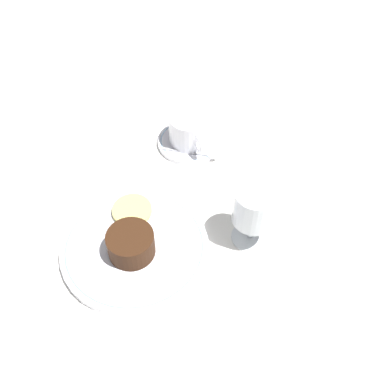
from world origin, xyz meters
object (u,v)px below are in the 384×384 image
object	(u,v)px
dinner_plate	(135,247)
wine_glass	(255,209)
fork	(166,350)
dessert_cake	(131,244)
coffee_cup	(190,128)

from	to	relation	value
dinner_plate	wine_glass	world-z (taller)	wine_glass
fork	dessert_cake	world-z (taller)	dessert_cake
wine_glass	fork	world-z (taller)	wine_glass
coffee_cup	dinner_plate	bearing A→B (deg)	-39.43
dinner_plate	fork	xyz separation A→B (m)	(0.19, -0.01, -0.01)
dessert_cake	coffee_cup	bearing A→B (deg)	140.87
dinner_plate	coffee_cup	size ratio (longest dim) A/B	2.26
dinner_plate	dessert_cake	size ratio (longest dim) A/B	3.19
wine_glass	fork	distance (m)	0.27
coffee_cup	fork	bearing A→B (deg)	-24.55
fork	wine_glass	bearing A→B (deg)	125.04
dinner_plate	coffee_cup	xyz separation A→B (m)	(-0.23, 0.19, 0.04)
coffee_cup	wine_glass	bearing A→B (deg)	3.66
dinner_plate	coffee_cup	bearing A→B (deg)	140.57
dinner_plate	fork	distance (m)	0.19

